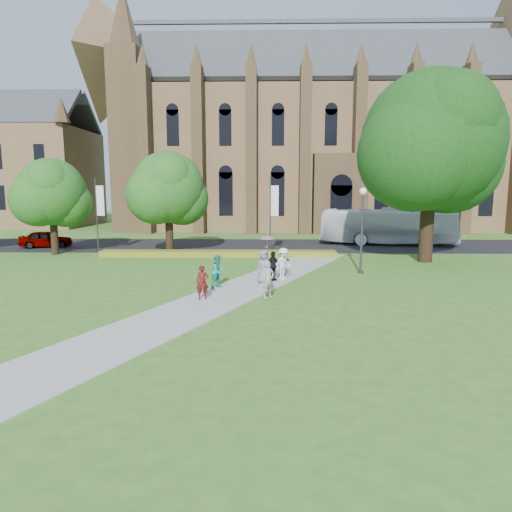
{
  "coord_description": "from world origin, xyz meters",
  "views": [
    {
      "loc": [
        1.63,
        -21.33,
        5.22
      ],
      "look_at": [
        1.12,
        2.82,
        1.6
      ],
      "focal_mm": 32.0,
      "sensor_mm": 36.0,
      "label": 1
    }
  ],
  "objects_px": {
    "streetlamp": "(362,220)",
    "tour_coach": "(387,226)",
    "large_tree": "(431,142)",
    "pedestrian_0": "(202,282)",
    "car_0": "(46,239)"
  },
  "relations": [
    {
      "from": "car_0",
      "to": "tour_coach",
      "type": "bearing_deg",
      "value": -99.36
    },
    {
      "from": "streetlamp",
      "to": "tour_coach",
      "type": "bearing_deg",
      "value": 69.58
    },
    {
      "from": "large_tree",
      "to": "pedestrian_0",
      "type": "bearing_deg",
      "value": -141.24
    },
    {
      "from": "tour_coach",
      "to": "pedestrian_0",
      "type": "relative_size",
      "value": 7.64
    },
    {
      "from": "tour_coach",
      "to": "car_0",
      "type": "bearing_deg",
      "value": 105.32
    },
    {
      "from": "large_tree",
      "to": "car_0",
      "type": "relative_size",
      "value": 3.05
    },
    {
      "from": "pedestrian_0",
      "to": "streetlamp",
      "type": "bearing_deg",
      "value": 27.45
    },
    {
      "from": "large_tree",
      "to": "pedestrian_0",
      "type": "height_order",
      "value": "large_tree"
    },
    {
      "from": "streetlamp",
      "to": "large_tree",
      "type": "relative_size",
      "value": 0.4
    },
    {
      "from": "large_tree",
      "to": "tour_coach",
      "type": "height_order",
      "value": "large_tree"
    },
    {
      "from": "large_tree",
      "to": "pedestrian_0",
      "type": "relative_size",
      "value": 8.25
    },
    {
      "from": "pedestrian_0",
      "to": "tour_coach",
      "type": "bearing_deg",
      "value": 45.47
    },
    {
      "from": "streetlamp",
      "to": "large_tree",
      "type": "distance_m",
      "value": 8.73
    },
    {
      "from": "streetlamp",
      "to": "car_0",
      "type": "distance_m",
      "value": 27.93
    },
    {
      "from": "streetlamp",
      "to": "tour_coach",
      "type": "distance_m",
      "value": 15.41
    }
  ]
}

